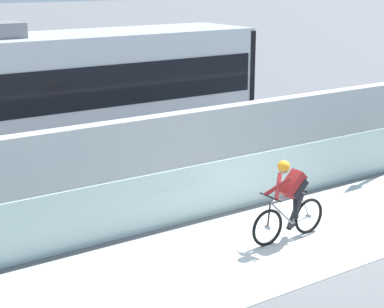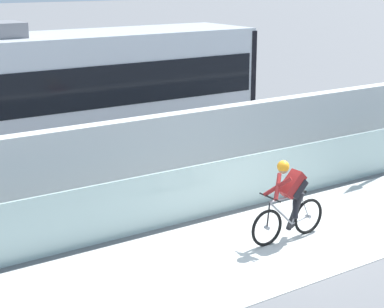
# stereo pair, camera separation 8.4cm
# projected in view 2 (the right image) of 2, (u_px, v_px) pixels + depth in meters

# --- Properties ---
(ground_plane) EXTENTS (200.00, 200.00, 0.00)m
(ground_plane) POSITION_uv_depth(u_px,v_px,m) (287.00, 239.00, 12.24)
(ground_plane) COLOR slate
(bike_path_deck) EXTENTS (32.00, 3.20, 0.01)m
(bike_path_deck) POSITION_uv_depth(u_px,v_px,m) (287.00, 239.00, 12.24)
(bike_path_deck) COLOR beige
(bike_path_deck) RESTS_ON ground
(glass_parapet) EXTENTS (32.00, 0.05, 1.16)m
(glass_parapet) POSITION_uv_depth(u_px,v_px,m) (230.00, 185.00, 13.56)
(glass_parapet) COLOR #ADC6C1
(glass_parapet) RESTS_ON ground
(concrete_barrier_wall) EXTENTS (32.00, 0.36, 1.84)m
(concrete_barrier_wall) POSITION_uv_depth(u_px,v_px,m) (184.00, 151.00, 14.90)
(concrete_barrier_wall) COLOR silver
(concrete_barrier_wall) RESTS_ON ground
(tram_rail_near) EXTENTS (32.00, 0.08, 0.01)m
(tram_rail_near) POSITION_uv_depth(u_px,v_px,m) (134.00, 163.00, 17.14)
(tram_rail_near) COLOR #595654
(tram_rail_near) RESTS_ON ground
(tram_rail_far) EXTENTS (32.00, 0.08, 0.01)m
(tram_rail_far) POSITION_uv_depth(u_px,v_px,m) (109.00, 151.00, 18.28)
(tram_rail_far) COLOR #595654
(tram_rail_far) RESTS_ON ground
(tram) EXTENTS (11.06, 2.54, 3.81)m
(tram) POSITION_uv_depth(u_px,v_px,m) (55.00, 97.00, 16.22)
(tram) COLOR silver
(tram) RESTS_ON ground
(cyclist_on_bike) EXTENTS (1.77, 0.58, 1.61)m
(cyclist_on_bike) POSITION_uv_depth(u_px,v_px,m) (289.00, 201.00, 12.02)
(cyclist_on_bike) COLOR black
(cyclist_on_bike) RESTS_ON ground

